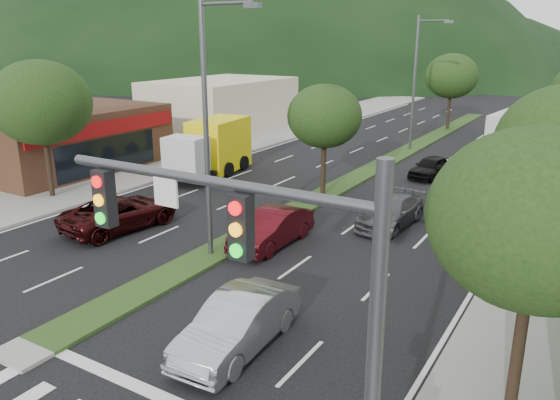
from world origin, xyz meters
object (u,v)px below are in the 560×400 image
Objects in this scene: car_queue_a at (431,167)px; motorhome at (518,131)px; streetlight_near at (210,118)px; suv_maroon at (120,213)px; tree_med_near at (325,116)px; traffic_signal at (280,296)px; car_queue_b at (391,212)px; box_truck at (213,149)px; tree_l_a at (41,103)px; tree_r_a at (537,219)px; sedan_silver at (238,323)px; car_queue_d at (494,196)px; tree_med_far at (452,76)px; streetlight_mid at (417,77)px; car_queue_c at (272,228)px.

car_queue_a is 10.87m from motorhome.
suv_maroon is at bearing 175.51° from streetlight_near.
tree_med_near is at bearing -107.18° from motorhome.
traffic_signal is at bearing -47.23° from streetlight_near.
streetlight_near reaches higher than car_queue_b.
box_truck is at bearing 168.30° from car_queue_b.
tree_l_a is 1.55× the size of car_queue_b.
tree_r_a is 0.66× the size of streetlight_near.
box_truck is (-2.76, 10.45, 0.87)m from suv_maroon.
sedan_silver is 1.01× the size of car_queue_b.
box_truck is at bearing -174.09° from car_queue_d.
traffic_signal is at bearing -78.78° from tree_med_far.
tree_med_far is at bearing -115.90° from box_truck.
car_queue_a is at bearing -64.70° from streetlight_mid.
tree_med_near is 8.70m from car_queue_c.
car_queue_c is at bearing -87.45° from tree_med_far.
tree_l_a is 1.58× the size of car_queue_c.
car_queue_c is (-10.50, 6.26, -4.06)m from tree_r_a.
car_queue_a is 15.19m from car_queue_c.
suv_maroon is at bearing -12.56° from tree_l_a.
streetlight_mid is 2.12× the size of sedan_silver.
traffic_signal is at bearing -75.67° from streetlight_mid.
car_queue_b is (-4.11, 16.80, -3.96)m from traffic_signal.
traffic_signal is 0.70× the size of streetlight_mid.
tree_r_a is 18.56m from suv_maroon.
motorhome reaches higher than car_queue_c.
car_queue_b is at bearing 157.05° from box_truck.
tree_med_near is 16.20m from sedan_silver.
tree_r_a is 0.92× the size of tree_l_a.
tree_med_far is 1.48× the size of car_queue_b.
box_truck is (-12.17, -6.36, 0.96)m from car_queue_a.
traffic_signal is 7.24m from sedan_silver.
tree_l_a is at bearing 171.05° from streetlight_near.
box_truck is at bearing 64.79° from tree_l_a.
tree_med_far is at bearing 93.20° from car_queue_c.
car_queue_b is at bearing -76.33° from car_queue_a.
streetlight_near is 5.48m from car_queue_c.
tree_med_far reaches higher than traffic_signal.
car_queue_a is 0.85× the size of car_queue_c.
streetlight_near is 25.00m from streetlight_mid.
streetlight_near is (0.21, -36.00, 0.58)m from tree_med_far.
sedan_silver is at bearing -86.38° from car_queue_b.
tree_med_far reaches higher than box_truck.
car_queue_d is (8.56, -23.74, -4.26)m from tree_med_far.
car_queue_d is (-3.44, 16.26, -4.07)m from tree_r_a.
motorhome is at bearing 95.95° from car_queue_d.
box_truck reaches higher than car_queue_c.
streetlight_near is at bearing -89.67° from tree_med_far.
traffic_signal is 46.43m from tree_med_far.
sedan_silver is (4.71, -5.00, -4.80)m from streetlight_near.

